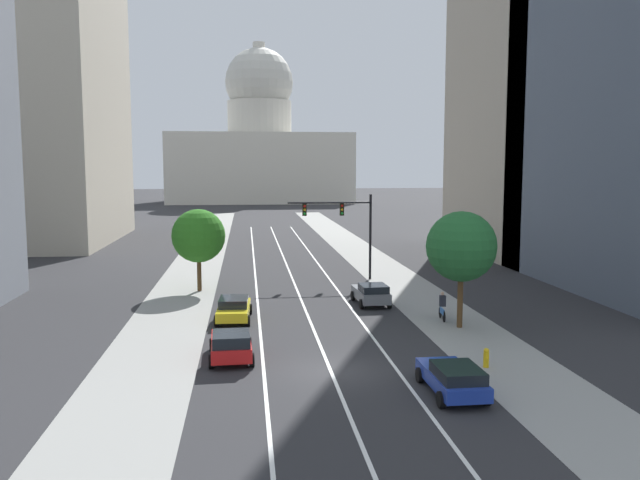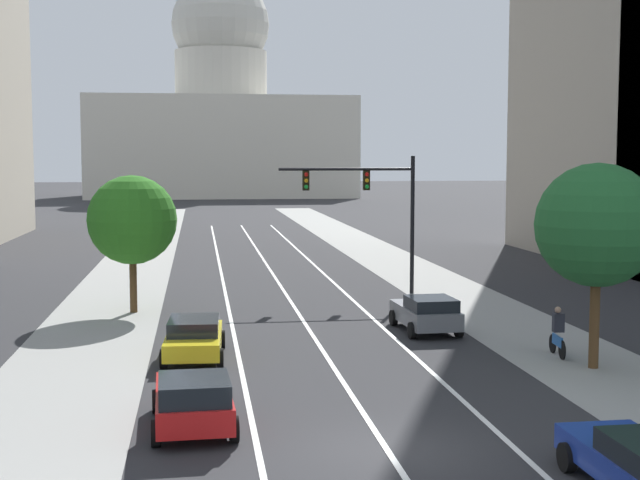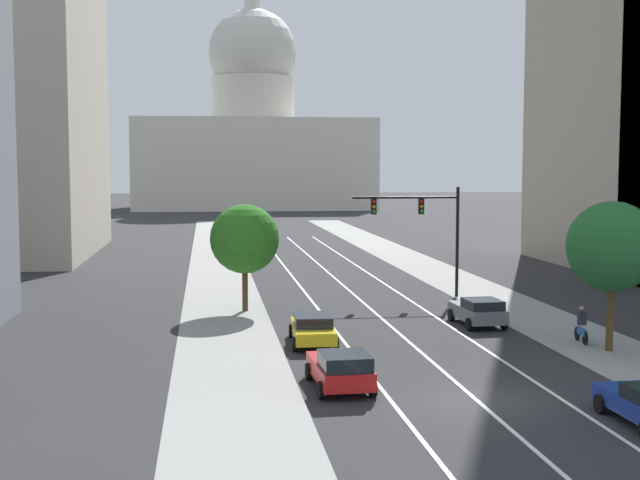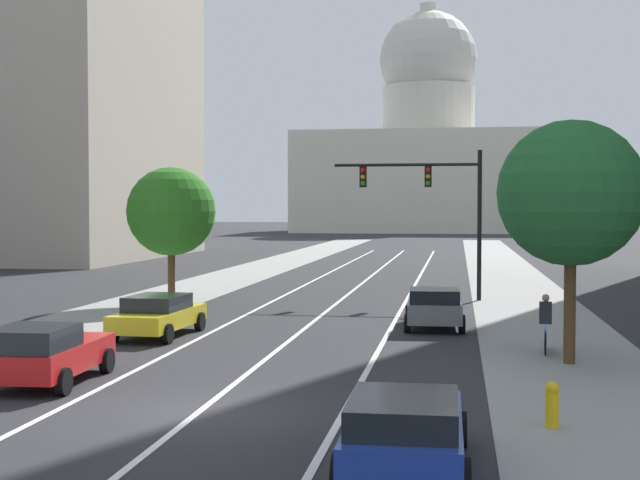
% 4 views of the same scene
% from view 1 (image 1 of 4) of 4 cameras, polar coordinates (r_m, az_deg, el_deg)
% --- Properties ---
extents(ground_plane, '(400.00, 400.00, 0.00)m').
position_cam_1_polar(ground_plane, '(68.81, -3.37, -1.15)').
color(ground_plane, '#2B2B2D').
extents(sidewalk_left, '(4.73, 130.00, 0.01)m').
position_cam_1_polar(sidewalk_left, '(63.93, -10.60, -1.83)').
color(sidewalk_left, gray).
rests_on(sidewalk_left, ground).
extents(sidewalk_right, '(4.73, 130.00, 0.01)m').
position_cam_1_polar(sidewalk_right, '(64.88, 4.24, -1.62)').
color(sidewalk_right, gray).
rests_on(sidewalk_right, ground).
extents(lane_stripe_left, '(0.16, 90.00, 0.01)m').
position_cam_1_polar(lane_stripe_left, '(53.89, -5.67, -3.29)').
color(lane_stripe_left, white).
rests_on(lane_stripe_left, ground).
extents(lane_stripe_center, '(0.16, 90.00, 0.01)m').
position_cam_1_polar(lane_stripe_center, '(54.01, -2.50, -3.24)').
color(lane_stripe_center, white).
rests_on(lane_stripe_center, ground).
extents(lane_stripe_right, '(0.16, 90.00, 0.01)m').
position_cam_1_polar(lane_stripe_right, '(54.29, 0.65, -3.19)').
color(lane_stripe_right, white).
rests_on(lane_stripe_right, ground).
extents(office_tower_far_left, '(20.83, 28.83, 37.82)m').
position_cam_1_polar(office_tower_far_left, '(86.56, -24.62, 12.42)').
color(office_tower_far_left, '#B7AD99').
rests_on(office_tower_far_left, ground).
extents(capitol_building, '(45.51, 24.30, 39.93)m').
position_cam_1_polar(capitol_building, '(167.88, -5.28, 8.04)').
color(capitol_building, beige).
rests_on(capitol_building, ground).
extents(car_red, '(2.19, 4.17, 1.49)m').
position_cam_1_polar(car_red, '(31.37, -7.80, -9.03)').
color(car_red, red).
rests_on(car_red, ground).
extents(car_blue, '(2.06, 4.36, 1.33)m').
position_cam_1_polar(car_blue, '(27.12, 11.59, -11.72)').
color(car_blue, '#1E389E').
rests_on(car_blue, ground).
extents(car_gray, '(2.19, 4.09, 1.45)m').
position_cam_1_polar(car_gray, '(43.29, 4.51, -4.68)').
color(car_gray, slate).
rests_on(car_gray, ground).
extents(car_yellow, '(2.20, 4.57, 1.37)m').
position_cam_1_polar(car_yellow, '(39.24, -7.55, -5.93)').
color(car_yellow, yellow).
rests_on(car_yellow, ground).
extents(traffic_signal_mast, '(6.77, 0.39, 6.88)m').
position_cam_1_polar(traffic_signal_mast, '(52.19, 2.24, 1.73)').
color(traffic_signal_mast, black).
rests_on(traffic_signal_mast, ground).
extents(fire_hydrant, '(0.26, 0.35, 0.91)m').
position_cam_1_polar(fire_hydrant, '(31.03, 14.34, -9.93)').
color(fire_hydrant, yellow).
rests_on(fire_hydrant, ground).
extents(cyclist, '(0.38, 1.70, 1.72)m').
position_cam_1_polar(cyclist, '(39.53, 10.66, -5.72)').
color(cyclist, black).
rests_on(cyclist, ground).
extents(street_tree_mid_left, '(3.90, 3.90, 6.04)m').
position_cam_1_polar(street_tree_mid_left, '(48.16, -10.59, 0.35)').
color(street_tree_mid_left, '#51381E').
rests_on(street_tree_mid_left, ground).
extents(street_tree_far_right, '(3.97, 3.97, 6.63)m').
position_cam_1_polar(street_tree_far_right, '(37.36, 12.27, -0.58)').
color(street_tree_far_right, '#51381E').
rests_on(street_tree_far_right, ground).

